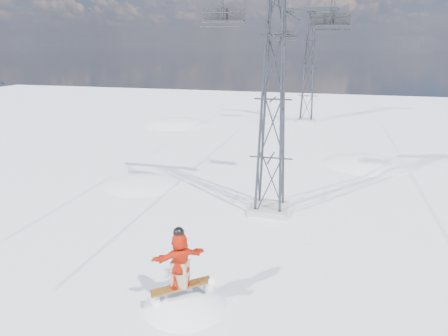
{
  "coord_description": "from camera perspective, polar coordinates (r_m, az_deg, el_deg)",
  "views": [
    {
      "loc": [
        3.39,
        -10.08,
        7.83
      ],
      "look_at": [
        -0.29,
        3.53,
        3.48
      ],
      "focal_mm": 32.0,
      "sensor_mm": 36.0,
      "label": 1
    }
  ],
  "objects": [
    {
      "name": "snow_terrain",
      "position": [
        36.76,
        0.48,
        -11.16
      ],
      "size": [
        39.0,
        37.0,
        22.0
      ],
      "color": "white",
      "rests_on": "ground"
    },
    {
      "name": "lift_tower_far",
      "position": [
        43.23,
        12.02,
        13.64
      ],
      "size": [
        5.2,
        1.8,
        11.43
      ],
      "color": "#999999",
      "rests_on": "ground"
    },
    {
      "name": "lift_chair_mid",
      "position": [
        21.25,
        14.95,
        19.71
      ],
      "size": [
        1.88,
        0.54,
        2.33
      ],
      "color": "black",
      "rests_on": "ground"
    },
    {
      "name": "lift_tower_near",
      "position": [
        18.42,
        7.02,
        9.63
      ],
      "size": [
        5.2,
        1.8,
        11.43
      ],
      "color": "#999999",
      "rests_on": "ground"
    },
    {
      "name": "lift_chair_far",
      "position": [
        40.74,
        8.82,
        18.26
      ],
      "size": [
        2.1,
        0.6,
        2.6
      ],
      "color": "black",
      "rests_on": "ground"
    },
    {
      "name": "ground",
      "position": [
        13.21,
        -2.96,
        -19.25
      ],
      "size": [
        120.0,
        120.0,
        0.0
      ],
      "primitive_type": "plane",
      "color": "white",
      "rests_on": "ground"
    },
    {
      "name": "lift_chair_near",
      "position": [
        18.25,
        -0.13,
        20.85
      ],
      "size": [
        1.85,
        0.53,
        2.29
      ],
      "color": "black",
      "rests_on": "ground"
    }
  ]
}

